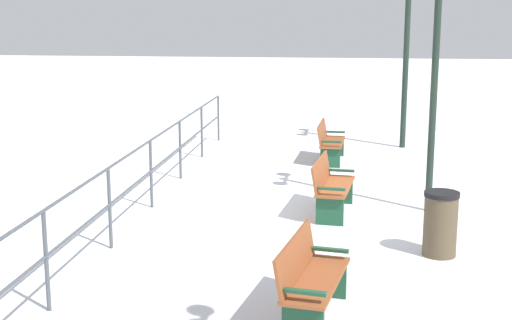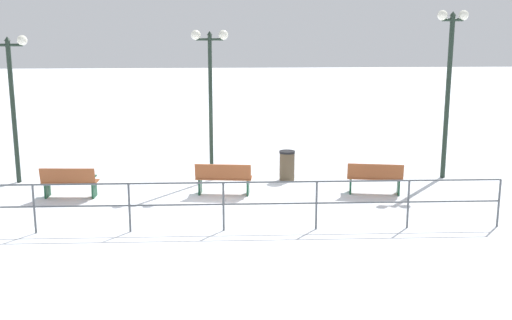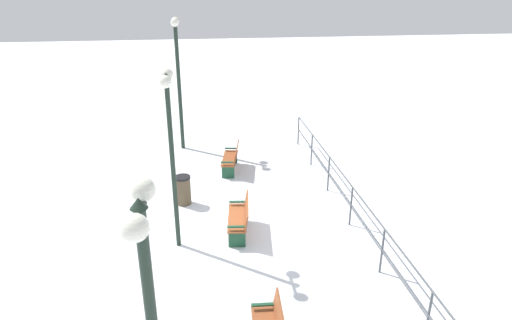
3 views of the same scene
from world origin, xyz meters
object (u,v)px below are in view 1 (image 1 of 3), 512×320
at_px(trash_bin, 440,224).
at_px(lamppost_far, 407,25).
at_px(lamppost_middle, 438,19).
at_px(bench_third, 329,141).
at_px(bench_nearest, 310,278).
at_px(bench_second, 331,185).

bearing_deg(trash_bin, lamppost_far, 89.30).
relative_size(lamppost_middle, lamppost_far, 1.03).
distance_m(bench_third, lamppost_far, 3.58).
bearing_deg(trash_bin, bench_nearest, -125.85).
height_order(bench_third, lamppost_far, lamppost_far).
relative_size(bench_nearest, lamppost_middle, 0.36).
distance_m(bench_third, trash_bin, 6.25).
relative_size(bench_nearest, bench_third, 1.05).
distance_m(bench_second, lamppost_far, 6.73).
bearing_deg(lamppost_far, bench_nearest, -99.67).
bearing_deg(trash_bin, bench_second, 128.80).
bearing_deg(bench_second, lamppost_middle, 19.14).
bearing_deg(bench_nearest, bench_third, 99.52).
distance_m(bench_second, lamppost_middle, 3.13).
relative_size(lamppost_middle, trash_bin, 4.97).
bearing_deg(bench_nearest, bench_second, 97.76).
xyz_separation_m(lamppost_middle, trash_bin, (-0.10, -2.24, -2.69)).
xyz_separation_m(lamppost_middle, lamppost_far, (0.00, 5.68, -0.20)).
distance_m(bench_nearest, trash_bin, 2.80).
bearing_deg(bench_second, bench_nearest, -85.39).
relative_size(bench_nearest, lamppost_far, 0.37).
distance_m(bench_third, lamppost_middle, 4.96).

